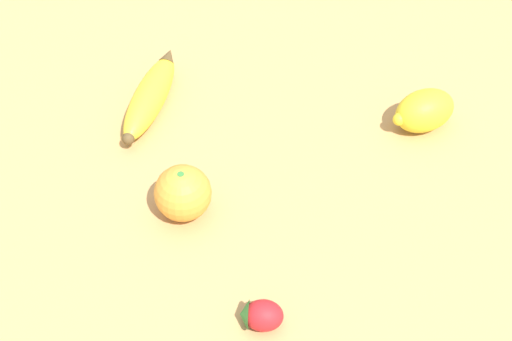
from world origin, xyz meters
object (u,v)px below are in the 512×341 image
orange (183,193)px  strawberry (260,315)px  banana (150,96)px  lemon (424,111)px

orange → strawberry: size_ratio=1.20×
banana → orange: bearing=-148.3°
banana → orange: 0.19m
banana → strawberry: banana is taller
strawberry → banana: bearing=-62.4°
strawberry → lemon: (-0.03, 0.37, 0.01)m
lemon → banana: bearing=-145.5°
orange → strawberry: bearing=-19.1°
strawberry → lemon: size_ratio=0.57×
banana → strawberry: bearing=-142.0°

